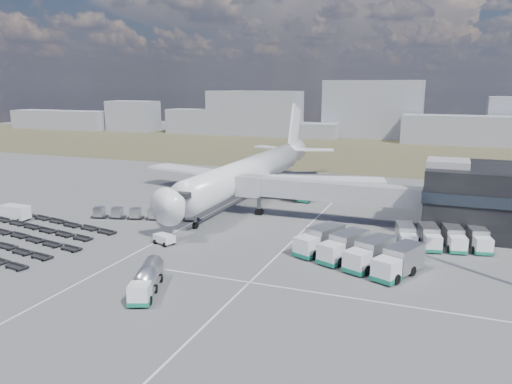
% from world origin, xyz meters
% --- Properties ---
extents(ground, '(420.00, 420.00, 0.00)m').
position_xyz_m(ground, '(0.00, 0.00, 0.00)').
color(ground, '#565659').
rests_on(ground, ground).
extents(grass_strip, '(420.00, 90.00, 0.01)m').
position_xyz_m(grass_strip, '(0.00, 110.00, 0.01)').
color(grass_strip, '#48422B').
rests_on(grass_strip, ground).
extents(lane_markings, '(47.12, 110.00, 0.01)m').
position_xyz_m(lane_markings, '(9.77, 3.00, 0.01)').
color(lane_markings, silver).
rests_on(lane_markings, ground).
extents(jet_bridge, '(30.30, 3.80, 7.05)m').
position_xyz_m(jet_bridge, '(15.90, 20.42, 5.05)').
color(jet_bridge, '#939399').
rests_on(jet_bridge, ground).
extents(airliner, '(51.59, 64.53, 17.62)m').
position_xyz_m(airliner, '(0.00, 32.38, 5.29)').
color(airliner, white).
rests_on(airliner, ground).
extents(skyline, '(318.95, 26.91, 24.76)m').
position_xyz_m(skyline, '(9.19, 150.82, 9.01)').
color(skyline, gray).
rests_on(skyline, ground).
extents(fuel_tanker, '(5.23, 8.92, 2.82)m').
position_xyz_m(fuel_tanker, '(6.67, -14.56, 1.41)').
color(fuel_tanker, white).
rests_on(fuel_tanker, ground).
extents(pushback_tug, '(3.42, 2.65, 1.39)m').
position_xyz_m(pushback_tug, '(-0.37, 0.46, 0.69)').
color(pushback_tug, white).
rests_on(pushback_tug, ground).
extents(utility_van, '(4.87, 2.32, 2.53)m').
position_xyz_m(utility_van, '(-30.04, 2.52, 1.26)').
color(utility_van, white).
rests_on(utility_van, ground).
extents(catering_truck, '(2.86, 5.92, 2.63)m').
position_xyz_m(catering_truck, '(11.10, 34.05, 1.35)').
color(catering_truck, white).
rests_on(catering_truck, ground).
extents(service_trucks_near, '(16.33, 13.00, 3.19)m').
position_xyz_m(service_trucks_near, '(26.14, 2.57, 1.73)').
color(service_trucks_near, white).
rests_on(service_trucks_near, ground).
extents(service_trucks_far, '(12.95, 8.98, 2.62)m').
position_xyz_m(service_trucks_far, '(35.96, 13.20, 1.42)').
color(service_trucks_far, white).
rests_on(service_trucks_far, ground).
extents(uld_row, '(18.13, 6.07, 1.66)m').
position_xyz_m(uld_row, '(-10.39, 10.63, 1.00)').
color(uld_row, black).
rests_on(uld_row, ground).
extents(baggage_dollies, '(28.65, 25.49, 0.69)m').
position_xyz_m(baggage_dollies, '(-22.98, -6.76, 0.34)').
color(baggage_dollies, black).
rests_on(baggage_dollies, ground).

